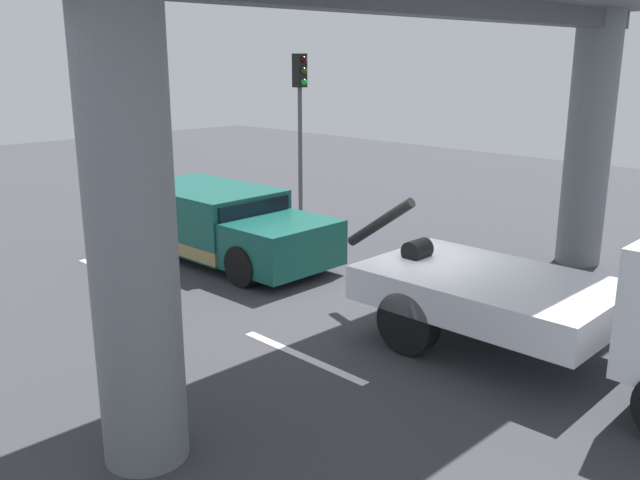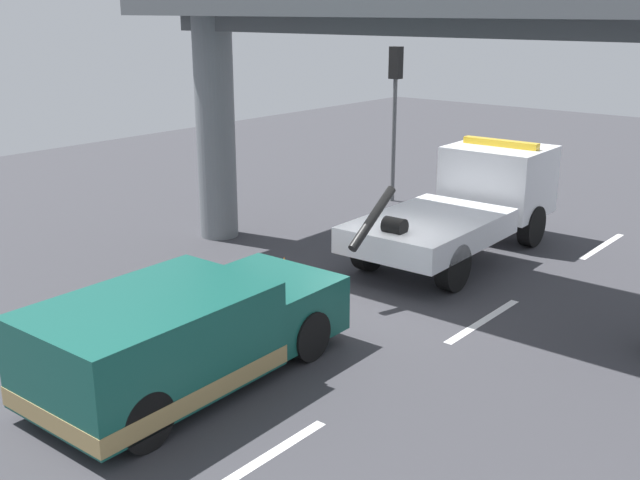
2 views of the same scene
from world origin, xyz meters
name	(u,v)px [view 1 (image 1 of 2)]	position (x,y,z in m)	size (l,w,h in m)	color
ground_plane	(399,319)	(0.00, 0.00, -0.05)	(60.00, 40.00, 0.10)	#38383D
lane_stripe_west	(110,272)	(-6.00, -2.37, 0.00)	(2.60, 0.16, 0.01)	silver
lane_stripe_mid	(303,356)	(0.00, -2.37, 0.00)	(2.60, 0.16, 0.01)	silver
tow_truck_white	(616,305)	(3.70, 0.02, 1.20)	(7.28, 2.55, 2.46)	white
towed_van_green	(222,225)	(-5.17, 0.00, 0.78)	(5.25, 2.33, 1.58)	#145147
traffic_light_near	(300,100)	(-6.98, 4.17, 3.31)	(0.39, 0.32, 4.55)	#515456
traffic_cone_orange	(401,266)	(-1.20, 1.52, 0.35)	(0.61, 0.61, 0.73)	orange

